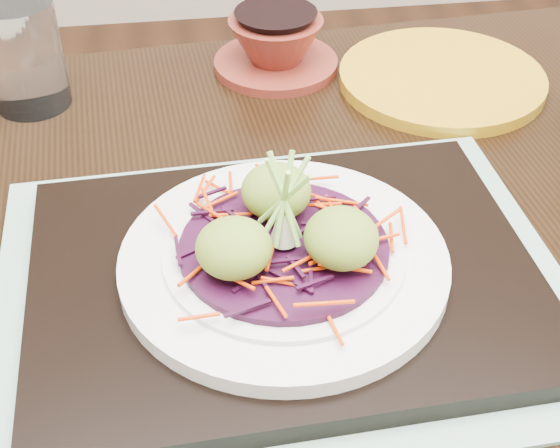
{
  "coord_description": "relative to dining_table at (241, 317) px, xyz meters",
  "views": [
    {
      "loc": [
        -0.09,
        -0.4,
        1.1
      ],
      "look_at": [
        -0.03,
        0.05,
        0.73
      ],
      "focal_mm": 50.0,
      "sensor_mm": 36.0,
      "label": 1
    }
  ],
  "objects": [
    {
      "name": "cabbage_bed",
      "position": [
        0.03,
        -0.06,
        0.13
      ],
      "size": [
        0.15,
        0.15,
        0.01
      ],
      "primitive_type": "cylinder",
      "color": "#310924",
      "rests_on": "white_plate"
    },
    {
      "name": "terracotta_bowl_set",
      "position": [
        0.07,
        0.29,
        0.12
      ],
      "size": [
        0.14,
        0.14,
        0.06
      ],
      "rotation": [
        0.0,
        0.0,
        -0.05
      ],
      "color": "maroon",
      "rests_on": "dining_table"
    },
    {
      "name": "scallion_garnish",
      "position": [
        0.03,
        -0.06,
        0.17
      ],
      "size": [
        0.06,
        0.06,
        0.08
      ],
      "primitive_type": null,
      "color": "#8ACE52",
      "rests_on": "cabbage_bed"
    },
    {
      "name": "water_glass",
      "position": [
        -0.19,
        0.25,
        0.14
      ],
      "size": [
        0.1,
        0.1,
        0.11
      ],
      "primitive_type": "cylinder",
      "rotation": [
        0.0,
        0.0,
        0.47
      ],
      "color": "white",
      "rests_on": "dining_table"
    },
    {
      "name": "carrot_julienne",
      "position": [
        0.03,
        -0.06,
        0.14
      ],
      "size": [
        0.19,
        0.19,
        0.01
      ],
      "primitive_type": null,
      "color": "red",
      "rests_on": "cabbage_bed"
    },
    {
      "name": "yellow_plate",
      "position": [
        0.24,
        0.23,
        0.1
      ],
      "size": [
        0.28,
        0.28,
        0.01
      ],
      "primitive_type": "cylinder",
      "rotation": [
        0.0,
        0.0,
        0.35
      ],
      "color": "#A97812",
      "rests_on": "dining_table"
    },
    {
      "name": "dining_table",
      "position": [
        0.0,
        0.0,
        0.0
      ],
      "size": [
        1.14,
        0.81,
        0.68
      ],
      "rotation": [
        0.0,
        0.0,
        0.08
      ],
      "color": "black",
      "rests_on": "ground"
    },
    {
      "name": "placemat",
      "position": [
        0.03,
        -0.06,
        0.09
      ],
      "size": [
        0.44,
        0.35,
        0.0
      ],
      "primitive_type": "cube",
      "rotation": [
        0.0,
        0.0,
        0.04
      ],
      "color": "#81A78F",
      "rests_on": "dining_table"
    },
    {
      "name": "white_plate",
      "position": [
        0.03,
        -0.06,
        0.12
      ],
      "size": [
        0.24,
        0.24,
        0.02
      ],
      "color": "silver",
      "rests_on": "serving_tray"
    },
    {
      "name": "serving_tray",
      "position": [
        0.03,
        -0.06,
        0.1
      ],
      "size": [
        0.39,
        0.3,
        0.02
      ],
      "primitive_type": "cube",
      "rotation": [
        0.0,
        0.0,
        0.04
      ],
      "color": "black",
      "rests_on": "placemat"
    },
    {
      "name": "guacamole_scoops",
      "position": [
        0.03,
        -0.06,
        0.15
      ],
      "size": [
        0.13,
        0.12,
        0.04
      ],
      "color": "olive",
      "rests_on": "cabbage_bed"
    }
  ]
}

